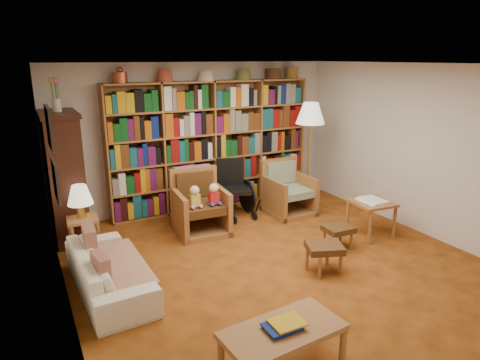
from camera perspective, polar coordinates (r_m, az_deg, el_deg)
floor at (r=5.75m, az=4.36°, el=-10.58°), size 5.00×5.00×0.00m
ceiling at (r=5.14m, az=4.97°, el=15.16°), size 5.00×5.00×0.00m
wall_back at (r=7.50m, az=-5.60°, el=5.81°), size 5.00×0.00×5.00m
wall_front at (r=3.57m, az=26.65°, el=-7.57°), size 5.00×0.00×5.00m
wall_left at (r=4.55m, az=-23.13°, el=-2.23°), size 0.00×5.00×5.00m
wall_right at (r=6.95m, az=22.45°, el=3.84°), size 0.00×5.00×5.00m
bookshelf at (r=7.43m, az=-3.65°, el=5.14°), size 3.60×0.30×2.42m
curio_cabinet at (r=6.57m, az=-22.32°, el=0.54°), size 0.50×0.95×2.40m
framed_pictures at (r=4.75m, az=-23.69°, el=3.14°), size 0.03×0.52×0.97m
sofa at (r=5.18m, az=-17.09°, el=-11.40°), size 1.74×0.75×0.50m
sofa_throw at (r=5.16m, az=-16.58°, el=-10.83°), size 0.71×1.30×0.04m
cushion_left at (r=5.39m, az=-19.35°, el=-8.13°), size 0.14×0.41×0.40m
cushion_right at (r=4.76m, az=-18.02°, el=-11.32°), size 0.16×0.36×0.35m
side_table_lamp at (r=6.16m, az=-20.18°, el=-5.85°), size 0.42×0.42×0.51m
table_lamp at (r=6.02m, az=-20.58°, el=-2.00°), size 0.33×0.33×0.45m
armchair_leather at (r=6.56m, az=-5.59°, el=-3.47°), size 0.81×0.86×0.96m
armchair_sage at (r=7.36m, az=6.15°, el=-1.70°), size 0.73×0.76×0.90m
wheelchair at (r=7.16m, az=-0.84°, el=-1.35°), size 0.60×0.76×0.95m
floor_lamp at (r=7.36m, az=9.36°, el=8.21°), size 0.49×0.49×1.85m
side_table_papers at (r=6.60m, az=17.15°, el=-3.40°), size 0.59×0.59×0.57m
footstool_a at (r=5.43m, az=11.19°, el=-9.06°), size 0.53×0.49×0.37m
footstool_b at (r=6.12m, az=12.97°, el=-6.56°), size 0.40×0.34×0.33m
coffee_table at (r=3.80m, az=5.74°, el=-19.72°), size 1.07×0.59×0.47m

